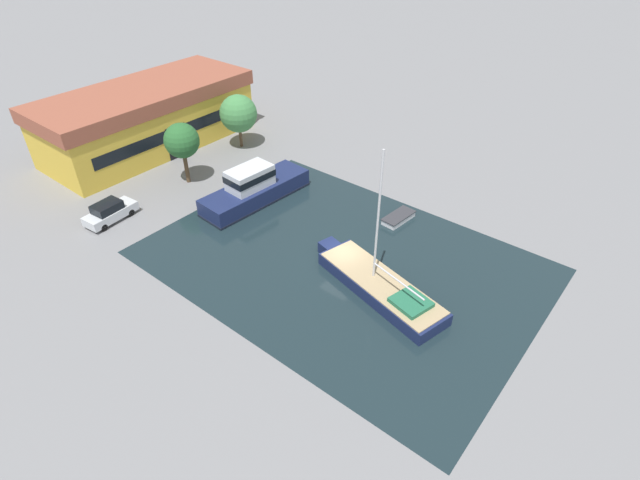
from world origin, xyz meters
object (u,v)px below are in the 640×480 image
Objects in this scene: quay_tree_by_water at (238,114)px; small_dinghy at (398,218)px; warehouse_building at (148,117)px; sailboat_moored at (379,285)px; parked_car at (110,212)px; quay_tree_near_building at (182,141)px; motor_cruiser at (254,189)px.

quay_tree_by_water reaches higher than small_dinghy.
sailboat_moored is (-4.45, -32.40, -2.63)m from warehouse_building.
warehouse_building is at bearing -166.63° from small_dinghy.
warehouse_building is 32.81m from sailboat_moored.
sailboat_moored is at bearing 11.29° from parked_car.
parked_car is at bearing -178.32° from quay_tree_near_building.
sailboat_moored is 3.60× the size of small_dinghy.
quay_tree_near_building is at bearing 15.93° from motor_cruiser.
small_dinghy is at bearing 33.68° from parked_car.
sailboat_moored is (-10.29, -24.69, -3.13)m from quay_tree_by_water.
small_dinghy is at bearing -94.64° from quay_tree_by_water.
quay_tree_by_water is 17.42m from parked_car.
quay_tree_by_water is 1.24× the size of parked_car.
motor_cruiser is at bearing -127.60° from quay_tree_by_water.
quay_tree_by_water is 11.85m from motor_cruiser.
sailboat_moored is at bearing -98.07° from warehouse_building.
quay_tree_near_building is 1.04× the size of quay_tree_by_water.
parked_car is (-11.22, -9.73, -2.35)m from warehouse_building.
warehouse_building reaches higher than small_dinghy.
quay_tree_near_building is at bearing -168.44° from quay_tree_by_water.
warehouse_building is at bearing 125.58° from parked_car.
quay_tree_near_building is 0.55× the size of motor_cruiser.
small_dinghy is (15.36, -18.95, -0.59)m from parked_car.
quay_tree_by_water is at bearing -179.48° from small_dinghy.
warehouse_building is at bearing 127.13° from quay_tree_by_water.
motor_cruiser is (-1.23, -16.90, -2.00)m from warehouse_building.
motor_cruiser is (1.57, -7.41, -3.01)m from quay_tree_near_building.
parked_car is 0.42× the size of motor_cruiser.
quay_tree_by_water is (5.84, -7.72, 0.49)m from warehouse_building.
motor_cruiser reaches higher than parked_car.
parked_car is 12.30m from motor_cruiser.
quay_tree_near_building is 9.07m from parked_car.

